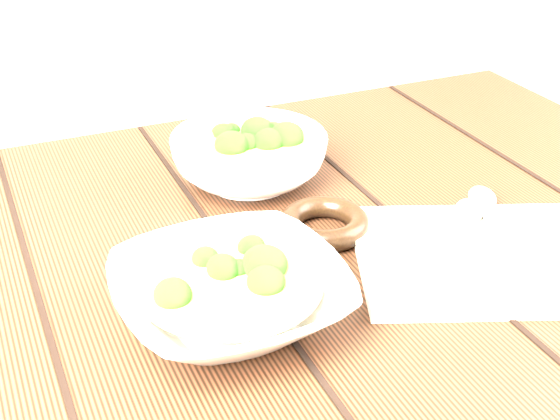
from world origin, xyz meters
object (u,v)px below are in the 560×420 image
trivet (324,223)px  napkin (476,257)px  soup_bowl_back (249,157)px  table (258,350)px  soup_bowl_front (231,294)px

trivet → napkin: bearing=-45.1°
soup_bowl_back → napkin: bearing=-61.7°
table → trivet: bearing=13.2°
soup_bowl_back → trivet: 0.16m
table → soup_bowl_back: soup_bowl_back is taller
table → trivet: (0.09, 0.02, 0.13)m
soup_bowl_back → napkin: size_ratio=0.98×
table → soup_bowl_back: (0.06, 0.17, 0.15)m
soup_bowl_back → trivet: (0.03, -0.15, -0.02)m
table → napkin: napkin is taller
soup_bowl_front → trivet: 0.18m
soup_bowl_front → napkin: 0.27m
soup_bowl_front → trivet: soup_bowl_front is taller
soup_bowl_front → napkin: (0.27, -0.01, -0.02)m
soup_bowl_back → napkin: (0.15, -0.27, -0.03)m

